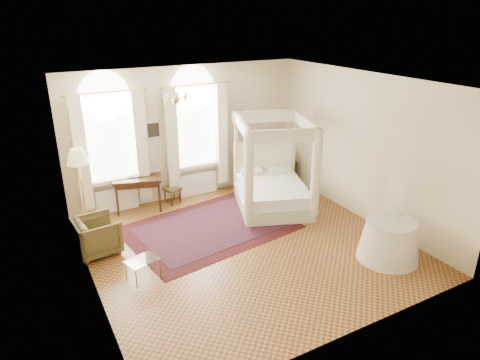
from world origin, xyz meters
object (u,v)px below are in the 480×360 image
object	(u,v)px
nightstand	(287,172)
writing_desk	(138,182)
canopy_bed	(272,188)
floor_lamp	(78,161)
side_table	(389,240)
coffee_table	(143,262)
stool	(172,190)
armchair	(97,236)

from	to	relation	value
nightstand	writing_desk	bearing A→B (deg)	176.76
canopy_bed	writing_desk	world-z (taller)	canopy_bed
floor_lamp	side_table	world-z (taller)	floor_lamp
nightstand	writing_desk	size ratio (longest dim) A/B	0.51
coffee_table	side_table	size ratio (longest dim) A/B	0.56
side_table	writing_desk	bearing A→B (deg)	128.79
nightstand	stool	bearing A→B (deg)	175.92
stool	coffee_table	bearing A→B (deg)	-119.49
canopy_bed	armchair	world-z (taller)	canopy_bed
nightstand	floor_lamp	size ratio (longest dim) A/B	0.35
canopy_bed	writing_desk	distance (m)	3.21
stool	floor_lamp	xyz separation A→B (m)	(-2.13, -0.24, 1.20)
armchair	canopy_bed	bearing A→B (deg)	-93.04
nightstand	side_table	world-z (taller)	side_table
canopy_bed	stool	xyz separation A→B (m)	(-2.04, 1.41, -0.16)
writing_desk	side_table	size ratio (longest dim) A/B	1.05
stool	floor_lamp	size ratio (longest dim) A/B	0.25
armchair	floor_lamp	distance (m)	1.75
floor_lamp	side_table	bearing A→B (deg)	-40.91
writing_desk	side_table	world-z (taller)	writing_desk
writing_desk	nightstand	bearing A→B (deg)	-3.24
side_table	nightstand	bearing A→B (deg)	82.71
coffee_table	side_table	bearing A→B (deg)	-20.21
writing_desk	stool	xyz separation A→B (m)	(0.84, 0.00, -0.36)
armchair	floor_lamp	size ratio (longest dim) A/B	0.45
writing_desk	floor_lamp	xyz separation A→B (m)	(-1.28, -0.24, 0.83)
armchair	floor_lamp	world-z (taller)	floor_lamp
canopy_bed	armchair	xyz separation A→B (m)	(-4.16, -0.13, -0.13)
canopy_bed	coffee_table	bearing A→B (deg)	-158.46
writing_desk	stool	bearing A→B (deg)	0.00
stool	floor_lamp	distance (m)	2.45
canopy_bed	side_table	xyz separation A→B (m)	(0.70, -3.04, -0.11)
nightstand	canopy_bed	bearing A→B (deg)	-136.41
armchair	nightstand	bearing A→B (deg)	-81.22
writing_desk	floor_lamp	bearing A→B (deg)	-169.38
canopy_bed	writing_desk	xyz separation A→B (m)	(-2.88, 1.41, 0.21)
coffee_table	floor_lamp	world-z (taller)	floor_lamp
armchair	stool	bearing A→B (deg)	-58.90
writing_desk	floor_lamp	distance (m)	1.55
writing_desk	armchair	size ratio (longest dim) A/B	1.50
armchair	coffee_table	xyz separation A→B (m)	(0.51, -1.31, -0.02)
side_table	stool	bearing A→B (deg)	121.56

